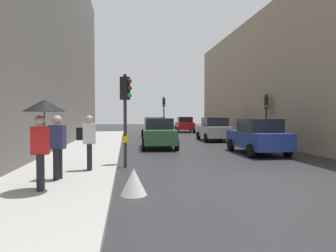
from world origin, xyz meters
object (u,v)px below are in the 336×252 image
object	(u,v)px
traffic_light_mid_street	(266,110)
car_red_sedan	(185,124)
traffic_light_far_median	(164,109)
car_green_estate	(159,133)
traffic_light_near_right	(126,103)
car_silver_hatchback	(214,129)
warning_sign_triangle	(134,182)
pedestrian_with_grey_backpack	(56,143)
pedestrian_with_black_backpack	(88,139)
pedestrian_with_umbrella	(43,119)
car_yellow_taxi	(155,127)
car_blue_van	(258,136)

from	to	relation	value
traffic_light_mid_street	car_red_sedan	xyz separation A→B (m)	(-2.08, 16.60, -1.39)
traffic_light_far_median	car_green_estate	distance (m)	12.16
traffic_light_near_right	car_red_sedan	world-z (taller)	traffic_light_near_right
traffic_light_mid_street	car_silver_hatchback	size ratio (longest dim) A/B	0.77
traffic_light_far_median	car_green_estate	xyz separation A→B (m)	(-1.74, -11.91, -1.72)
car_green_estate	car_silver_hatchback	xyz separation A→B (m)	(4.67, 4.49, 0.00)
car_silver_hatchback	traffic_light_near_right	bearing A→B (deg)	-120.62
traffic_light_near_right	car_silver_hatchback	xyz separation A→B (m)	(6.60, 11.15, -1.50)
warning_sign_triangle	car_silver_hatchback	bearing A→B (deg)	67.09
traffic_light_far_median	traffic_light_near_right	bearing A→B (deg)	-101.19
traffic_light_mid_street	car_silver_hatchback	xyz separation A→B (m)	(-2.18, 4.20, -1.39)
traffic_light_far_median	warning_sign_triangle	bearing A→B (deg)	-98.76
traffic_light_mid_street	pedestrian_with_grey_backpack	xyz separation A→B (m)	(-10.68, -9.59, -1.10)
traffic_light_far_median	warning_sign_triangle	world-z (taller)	traffic_light_far_median
car_green_estate	pedestrian_with_black_backpack	world-z (taller)	pedestrian_with_black_backpack
traffic_light_near_right	traffic_light_far_median	xyz separation A→B (m)	(3.68, 18.58, 0.21)
pedestrian_with_umbrella	traffic_light_far_median	bearing A→B (deg)	75.97
traffic_light_near_right	pedestrian_with_black_backpack	size ratio (longest dim) A/B	1.95
pedestrian_with_black_backpack	warning_sign_triangle	size ratio (longest dim) A/B	2.72
pedestrian_with_black_backpack	car_yellow_taxi	bearing A→B (deg)	77.51
pedestrian_with_grey_backpack	car_green_estate	bearing A→B (deg)	67.61
traffic_light_mid_street	pedestrian_with_umbrella	distance (m)	15.21
traffic_light_mid_street	car_green_estate	size ratio (longest dim) A/B	0.77
pedestrian_with_umbrella	pedestrian_with_grey_backpack	distance (m)	1.38
traffic_light_mid_street	traffic_light_near_right	world-z (taller)	traffic_light_near_right
car_yellow_taxi	car_silver_hatchback	size ratio (longest dim) A/B	1.01
traffic_light_near_right	traffic_light_far_median	distance (m)	18.94
car_silver_hatchback	warning_sign_triangle	xyz separation A→B (m)	(-6.40, -15.15, -0.55)
traffic_light_far_median	pedestrian_with_grey_backpack	xyz separation A→B (m)	(-5.58, -21.22, -1.43)
traffic_light_mid_street	warning_sign_triangle	size ratio (longest dim) A/B	5.05
car_red_sedan	pedestrian_with_black_backpack	distance (m)	26.05
car_yellow_taxi	pedestrian_with_grey_backpack	bearing A→B (deg)	-103.65
car_silver_hatchback	pedestrian_with_black_backpack	distance (m)	14.67
car_yellow_taxi	pedestrian_with_grey_backpack	size ratio (longest dim) A/B	2.43
car_red_sedan	car_green_estate	distance (m)	17.55
traffic_light_near_right	traffic_light_far_median	bearing A→B (deg)	78.81
traffic_light_mid_street	car_blue_van	distance (m)	4.64
car_yellow_taxi	warning_sign_triangle	size ratio (longest dim) A/B	6.62
car_yellow_taxi	pedestrian_with_umbrella	distance (m)	19.70
car_blue_van	traffic_light_mid_street	bearing A→B (deg)	59.34
car_red_sedan	car_silver_hatchback	distance (m)	12.40
traffic_light_far_median	pedestrian_with_black_backpack	distance (m)	20.49
pedestrian_with_black_backpack	traffic_light_far_median	bearing A→B (deg)	76.17
car_red_sedan	car_blue_van	size ratio (longest dim) A/B	1.02
traffic_light_mid_street	car_silver_hatchback	distance (m)	4.94
car_silver_hatchback	pedestrian_with_grey_backpack	world-z (taller)	pedestrian_with_grey_backpack
pedestrian_with_grey_backpack	warning_sign_triangle	bearing A→B (deg)	-32.87
pedestrian_with_grey_backpack	traffic_light_near_right	bearing A→B (deg)	54.28
car_green_estate	pedestrian_with_umbrella	xyz separation A→B (m)	(-3.86, -10.50, 0.96)
car_green_estate	traffic_light_mid_street	bearing A→B (deg)	2.38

